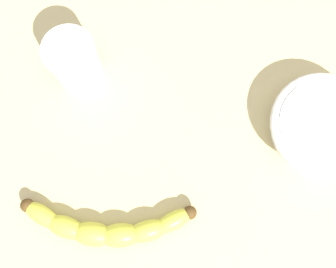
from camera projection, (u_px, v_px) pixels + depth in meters
wooden_tabletop at (185, 138)px, 62.58cm from camera, size 120.00×120.00×3.00cm
banana at (107, 228)px, 56.83cm from camera, size 16.00×19.51×3.24cm
smoothie_glass at (75, 62)px, 59.11cm from camera, size 7.14×7.14×8.79cm
ceramic_bowl at (321, 127)px, 58.34cm from camera, size 14.85×14.85×5.01cm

